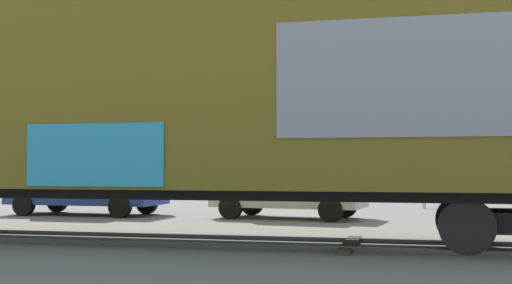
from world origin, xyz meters
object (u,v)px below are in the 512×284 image
Objects in this scene: freight_car at (182,101)px; parked_car_silver at (288,186)px; flagpole at (417,36)px; parked_car_blue at (85,184)px.

parked_car_silver is at bearing 77.35° from freight_car.
parked_car_silver is at bearing -127.56° from flagpole.
flagpole is (5.29, 11.19, 3.24)m from freight_car.
freight_car reaches higher than parked_car_silver.
parked_car_silver is (1.37, 6.09, -1.81)m from freight_car.
flagpole is 12.15m from parked_car_blue.
parked_car_silver is (6.10, -0.42, -0.03)m from parked_car_blue.
flagpole is 2.05× the size of parked_car_blue.
parked_car_blue is at bearing 176.04° from parked_car_silver.
flagpole is at bearing 25.03° from parked_car_blue.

